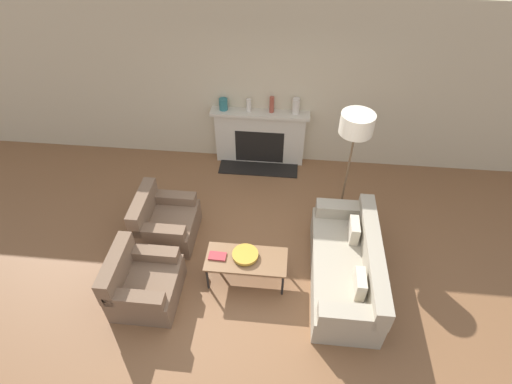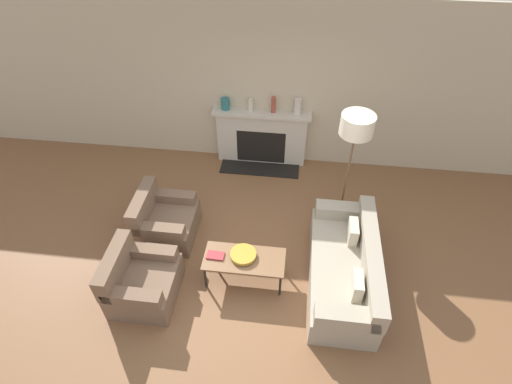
{
  "view_description": "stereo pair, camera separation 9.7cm",
  "coord_description": "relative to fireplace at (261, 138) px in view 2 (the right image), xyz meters",
  "views": [
    {
      "loc": [
        0.29,
        -3.23,
        4.65
      ],
      "look_at": [
        -0.17,
        1.31,
        0.45
      ],
      "focal_mm": 28.0,
      "sensor_mm": 36.0,
      "label": 1
    },
    {
      "loc": [
        0.38,
        -3.22,
        4.65
      ],
      "look_at": [
        -0.17,
        1.31,
        0.45
      ],
      "focal_mm": 28.0,
      "sensor_mm": 36.0,
      "label": 2
    }
  ],
  "objects": [
    {
      "name": "mantel_vase_right",
      "position": [
        0.6,
        0.02,
        0.67
      ],
      "size": [
        0.12,
        0.12,
        0.28
      ],
      "color": "beige",
      "rests_on": "fireplace"
    },
    {
      "name": "mantel_vase_center_right",
      "position": [
        0.2,
        0.02,
        0.68
      ],
      "size": [
        0.08,
        0.08,
        0.28
      ],
      "color": "brown",
      "rests_on": "fireplace"
    },
    {
      "name": "mantel_vase_center_left",
      "position": [
        -0.19,
        0.02,
        0.65
      ],
      "size": [
        0.08,
        0.08,
        0.22
      ],
      "color": "beige",
      "rests_on": "fireplace"
    },
    {
      "name": "ground_plane",
      "position": [
        0.23,
        -2.68,
        -0.51
      ],
      "size": [
        18.0,
        18.0,
        0.0
      ],
      "primitive_type": "plane",
      "color": "brown"
    },
    {
      "name": "bowl",
      "position": [
        0.05,
        -2.64,
        -0.03
      ],
      "size": [
        0.35,
        0.35,
        0.06
      ],
      "color": "#BC8E2D",
      "rests_on": "coffee_table"
    },
    {
      "name": "mantel_vase_left",
      "position": [
        -0.63,
        0.02,
        0.64
      ],
      "size": [
        0.15,
        0.15,
        0.2
      ],
      "color": "#28666B",
      "rests_on": "fireplace"
    },
    {
      "name": "coffee_table",
      "position": [
        0.07,
        -2.67,
        -0.11
      ],
      "size": [
        1.08,
        0.49,
        0.44
      ],
      "color": "brown",
      "rests_on": "ground_plane"
    },
    {
      "name": "floor_lamp",
      "position": [
        1.41,
        -1.29,
        1.12
      ],
      "size": [
        0.46,
        0.46,
        1.87
      ],
      "color": "brown",
      "rests_on": "ground_plane"
    },
    {
      "name": "couch",
      "position": [
        1.42,
        -2.57,
        -0.21
      ],
      "size": [
        0.84,
        1.94,
        0.76
      ],
      "rotation": [
        0.0,
        0.0,
        -1.57
      ],
      "color": "#9E937F",
      "rests_on": "ground_plane"
    },
    {
      "name": "wall_back",
      "position": [
        0.23,
        0.15,
        0.94
      ],
      "size": [
        18.0,
        0.06,
        2.9
      ],
      "color": "#BCAD8E",
      "rests_on": "ground_plane"
    },
    {
      "name": "book",
      "position": [
        -0.32,
        -2.68,
        -0.06
      ],
      "size": [
        0.24,
        0.15,
        0.02
      ],
      "rotation": [
        0.0,
        0.0,
        -0.03
      ],
      "color": "#9E2D33",
      "rests_on": "coffee_table"
    },
    {
      "name": "fireplace",
      "position": [
        0.0,
        0.0,
        0.0
      ],
      "size": [
        1.71,
        0.59,
        1.04
      ],
      "color": "beige",
      "rests_on": "ground_plane"
    },
    {
      "name": "armchair_near",
      "position": [
        -1.24,
        -3.08,
        -0.22
      ],
      "size": [
        0.82,
        0.88,
        0.77
      ],
      "rotation": [
        0.0,
        0.0,
        1.57
      ],
      "color": "brown",
      "rests_on": "ground_plane"
    },
    {
      "name": "armchair_far",
      "position": [
        -1.24,
        -2.0,
        -0.22
      ],
      "size": [
        0.82,
        0.88,
        0.77
      ],
      "rotation": [
        0.0,
        0.0,
        1.57
      ],
      "color": "brown",
      "rests_on": "ground_plane"
    }
  ]
}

